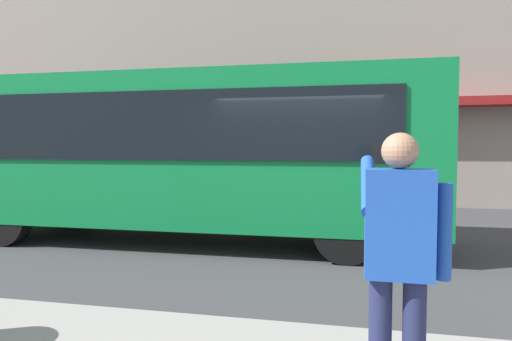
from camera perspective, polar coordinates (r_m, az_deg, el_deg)
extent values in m
plane|color=#38383A|center=(7.85, 5.80, -9.99)|extent=(60.00, 60.00, 0.00)
cube|color=gray|center=(15.04, 9.05, 19.34)|extent=(28.00, 0.80, 12.00)
cube|color=maroon|center=(14.11, 23.28, 7.79)|extent=(4.40, 1.10, 0.24)
cube|color=#0F7238|center=(8.62, -8.90, 2.54)|extent=(9.00, 2.50, 2.60)
cube|color=black|center=(7.47, -12.44, 5.51)|extent=(7.60, 0.06, 1.10)
cylinder|color=black|center=(11.07, -21.39, -3.76)|extent=(1.00, 0.28, 1.00)
cylinder|color=black|center=(9.34, -28.93, -5.15)|extent=(1.00, 0.28, 1.00)
cylinder|color=black|center=(9.23, 11.50, -4.93)|extent=(1.00, 0.28, 1.00)
cylinder|color=black|center=(7.05, 11.23, -7.38)|extent=(1.00, 0.28, 1.00)
cylinder|color=#1E2347|center=(3.12, 15.19, -19.86)|extent=(0.14, 0.14, 0.82)
cube|color=#1E4CAD|center=(2.92, 17.37, -6.32)|extent=(0.40, 0.24, 0.66)
sphere|color=#A87A5B|center=(2.88, 17.50, 2.35)|extent=(0.22, 0.22, 0.22)
cylinder|color=#1E4CAD|center=(2.96, 22.41, -7.06)|extent=(0.09, 0.09, 0.58)
cylinder|color=#1E4CAD|center=(3.04, 13.79, -1.72)|extent=(0.09, 0.48, 0.37)
cube|color=black|center=(3.17, 15.21, 2.07)|extent=(0.07, 0.01, 0.14)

